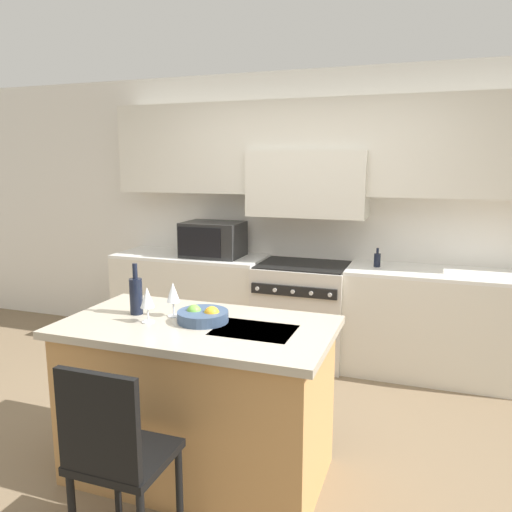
{
  "coord_description": "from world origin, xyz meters",
  "views": [
    {
      "loc": [
        1.09,
        -2.71,
        1.84
      ],
      "look_at": [
        -0.07,
        0.58,
        1.19
      ],
      "focal_mm": 35.0,
      "sensor_mm": 36.0,
      "label": 1
    }
  ],
  "objects_px": {
    "wine_glass_near": "(147,298)",
    "microwave": "(213,239)",
    "island_chair": "(115,452)",
    "fruit_bowl": "(203,316)",
    "oil_bottle_on_counter": "(377,260)",
    "wine_bottle": "(136,295)",
    "range_stove": "(302,312)",
    "wine_glass_far": "(173,293)"
  },
  "relations": [
    {
      "from": "range_stove",
      "to": "oil_bottle_on_counter",
      "type": "bearing_deg",
      "value": 3.24
    },
    {
      "from": "island_chair",
      "to": "wine_glass_near",
      "type": "bearing_deg",
      "value": 108.44
    },
    {
      "from": "fruit_bowl",
      "to": "oil_bottle_on_counter",
      "type": "bearing_deg",
      "value": 68.1
    },
    {
      "from": "wine_glass_near",
      "to": "fruit_bowl",
      "type": "xyz_separation_m",
      "value": [
        0.29,
        0.12,
        -0.11
      ]
    },
    {
      "from": "range_stove",
      "to": "wine_glass_near",
      "type": "distance_m",
      "value": 2.15
    },
    {
      "from": "oil_bottle_on_counter",
      "to": "wine_bottle",
      "type": "bearing_deg",
      "value": -122.31
    },
    {
      "from": "microwave",
      "to": "island_chair",
      "type": "bearing_deg",
      "value": -74.9
    },
    {
      "from": "range_stove",
      "to": "fruit_bowl",
      "type": "height_order",
      "value": "fruit_bowl"
    },
    {
      "from": "island_chair",
      "to": "wine_glass_near",
      "type": "xyz_separation_m",
      "value": [
        -0.23,
        0.68,
        0.51
      ]
    },
    {
      "from": "microwave",
      "to": "wine_glass_far",
      "type": "relative_size",
      "value": 2.73
    },
    {
      "from": "microwave",
      "to": "oil_bottle_on_counter",
      "type": "height_order",
      "value": "microwave"
    },
    {
      "from": "island_chair",
      "to": "wine_bottle",
      "type": "xyz_separation_m",
      "value": [
        -0.38,
        0.8,
        0.49
      ]
    },
    {
      "from": "range_stove",
      "to": "fruit_bowl",
      "type": "relative_size",
      "value": 3.11
    },
    {
      "from": "range_stove",
      "to": "oil_bottle_on_counter",
      "type": "relative_size",
      "value": 5.43
    },
    {
      "from": "microwave",
      "to": "wine_bottle",
      "type": "relative_size",
      "value": 1.82
    },
    {
      "from": "wine_glass_far",
      "to": "wine_bottle",
      "type": "bearing_deg",
      "value": -172.76
    },
    {
      "from": "microwave",
      "to": "wine_bottle",
      "type": "distance_m",
      "value": 1.95
    },
    {
      "from": "microwave",
      "to": "fruit_bowl",
      "type": "xyz_separation_m",
      "value": [
        0.8,
        -1.92,
        -0.13
      ]
    },
    {
      "from": "oil_bottle_on_counter",
      "to": "wine_glass_far",
      "type": "bearing_deg",
      "value": -117.41
    },
    {
      "from": "wine_bottle",
      "to": "wine_glass_near",
      "type": "distance_m",
      "value": 0.2
    },
    {
      "from": "wine_glass_near",
      "to": "microwave",
      "type": "bearing_deg",
      "value": 103.96
    },
    {
      "from": "wine_glass_far",
      "to": "island_chair",
      "type": "bearing_deg",
      "value": -80.26
    },
    {
      "from": "fruit_bowl",
      "to": "wine_glass_far",
      "type": "bearing_deg",
      "value": 170.89
    },
    {
      "from": "range_stove",
      "to": "wine_glass_far",
      "type": "xyz_separation_m",
      "value": [
        -0.33,
        -1.87,
        0.62
      ]
    },
    {
      "from": "fruit_bowl",
      "to": "wine_glass_near",
      "type": "bearing_deg",
      "value": -158.29
    },
    {
      "from": "island_chair",
      "to": "wine_bottle",
      "type": "bearing_deg",
      "value": 115.34
    },
    {
      "from": "wine_bottle",
      "to": "wine_glass_near",
      "type": "relative_size",
      "value": 1.5
    },
    {
      "from": "island_chair",
      "to": "wine_glass_far",
      "type": "height_order",
      "value": "wine_glass_far"
    },
    {
      "from": "range_stove",
      "to": "wine_glass_near",
      "type": "relative_size",
      "value": 4.42
    },
    {
      "from": "wine_bottle",
      "to": "range_stove",
      "type": "bearing_deg",
      "value": 73.54
    },
    {
      "from": "range_stove",
      "to": "wine_bottle",
      "type": "relative_size",
      "value": 2.95
    },
    {
      "from": "wine_glass_far",
      "to": "oil_bottle_on_counter",
      "type": "xyz_separation_m",
      "value": [
        0.99,
        1.91,
        -0.08
      ]
    },
    {
      "from": "island_chair",
      "to": "oil_bottle_on_counter",
      "type": "relative_size",
      "value": 5.83
    },
    {
      "from": "microwave",
      "to": "wine_bottle",
      "type": "xyz_separation_m",
      "value": [
        0.35,
        -1.92,
        -0.05
      ]
    },
    {
      "from": "range_stove",
      "to": "microwave",
      "type": "distance_m",
      "value": 1.12
    },
    {
      "from": "microwave",
      "to": "wine_glass_near",
      "type": "height_order",
      "value": "microwave"
    },
    {
      "from": "island_chair",
      "to": "fruit_bowl",
      "type": "bearing_deg",
      "value": 85.2
    },
    {
      "from": "range_stove",
      "to": "wine_glass_far",
      "type": "bearing_deg",
      "value": -99.88
    },
    {
      "from": "microwave",
      "to": "island_chair",
      "type": "height_order",
      "value": "microwave"
    },
    {
      "from": "island_chair",
      "to": "wine_glass_near",
      "type": "height_order",
      "value": "wine_glass_near"
    },
    {
      "from": "island_chair",
      "to": "fruit_bowl",
      "type": "xyz_separation_m",
      "value": [
        0.07,
        0.8,
        0.41
      ]
    },
    {
      "from": "microwave",
      "to": "fruit_bowl",
      "type": "bearing_deg",
      "value": -67.41
    }
  ]
}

